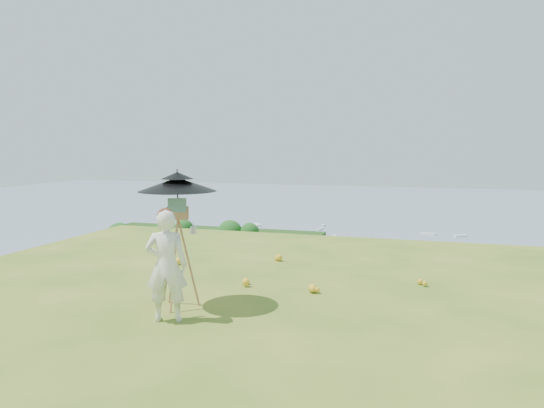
% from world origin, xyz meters
% --- Properties ---
extents(ground, '(14.00, 14.00, 0.00)m').
position_xyz_m(ground, '(0.00, 0.00, 0.00)').
color(ground, '#406B1E').
rests_on(ground, ground).
extents(shoreline_tier, '(170.00, 28.00, 8.00)m').
position_xyz_m(shoreline_tier, '(0.00, 75.00, -36.00)').
color(shoreline_tier, '#6D6457').
rests_on(shoreline_tier, bay_water).
extents(bay_water, '(700.00, 700.00, 0.00)m').
position_xyz_m(bay_water, '(0.00, 240.00, -34.00)').
color(bay_water, slate).
rests_on(bay_water, ground).
extents(peninsula, '(90.00, 60.00, 12.00)m').
position_xyz_m(peninsula, '(-75.00, 155.00, -29.00)').
color(peninsula, '#173A0F').
rests_on(peninsula, bay_water).
extents(slope_trees, '(110.00, 50.00, 6.00)m').
position_xyz_m(slope_trees, '(0.00, 35.00, -15.00)').
color(slope_trees, '#174C17').
rests_on(slope_trees, forest_slope).
extents(harbor_town, '(110.00, 22.00, 5.00)m').
position_xyz_m(harbor_town, '(0.00, 75.00, -29.50)').
color(harbor_town, silver).
rests_on(harbor_town, shoreline_tier).
extents(moored_boats, '(140.00, 140.00, 0.70)m').
position_xyz_m(moored_boats, '(-12.50, 161.00, -33.65)').
color(moored_boats, white).
rests_on(moored_boats, bay_water).
extents(wildflowers, '(10.00, 10.50, 0.12)m').
position_xyz_m(wildflowers, '(0.00, 0.25, 0.06)').
color(wildflowers, gold).
rests_on(wildflowers, ground).
extents(painter, '(0.64, 0.52, 1.52)m').
position_xyz_m(painter, '(-1.57, -0.27, 0.76)').
color(painter, silver).
rests_on(painter, ground).
extents(field_easel, '(0.78, 0.78, 1.61)m').
position_xyz_m(field_easel, '(-1.69, 0.33, 0.81)').
color(field_easel, '#AA6D47').
rests_on(field_easel, ground).
extents(sun_umbrella, '(1.47, 1.47, 0.69)m').
position_xyz_m(sun_umbrella, '(-1.70, 0.36, 1.67)').
color(sun_umbrella, black).
rests_on(sun_umbrella, field_easel).
extents(painter_cap, '(0.29, 0.31, 0.10)m').
position_xyz_m(painter_cap, '(-1.57, -0.27, 1.48)').
color(painter_cap, '#D57579').
rests_on(painter_cap, painter).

